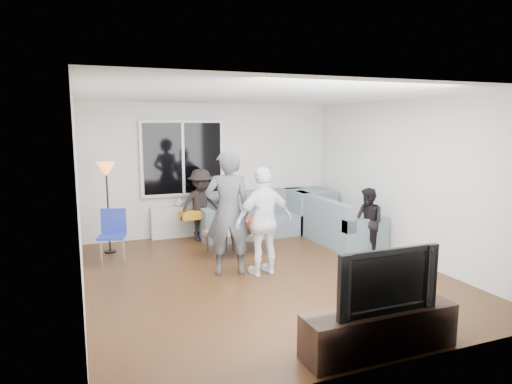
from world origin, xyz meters
name	(u,v)px	position (x,y,z in m)	size (l,w,h in m)	color
floor	(265,276)	(0.00, 0.00, -0.02)	(5.00, 5.50, 0.04)	#56351C
ceiling	(265,94)	(0.00, 0.00, 2.62)	(5.00, 5.50, 0.04)	white
wall_back	(212,169)	(0.00, 2.77, 1.30)	(5.00, 0.04, 2.60)	silver
wall_front	(387,231)	(0.00, -2.77, 1.30)	(5.00, 0.04, 2.60)	silver
wall_left	(77,199)	(-2.52, 0.00, 1.30)	(0.04, 5.50, 2.60)	silver
wall_right	(406,180)	(2.52, 0.00, 1.30)	(0.04, 5.50, 2.60)	silver
window_frame	(183,158)	(-0.60, 2.69, 1.55)	(1.62, 0.06, 1.47)	white
window_glass	(183,158)	(-0.60, 2.65, 1.55)	(1.50, 0.02, 1.35)	black
window_mullion	(183,158)	(-0.60, 2.64, 1.55)	(0.05, 0.03, 1.35)	white
radiator	(185,221)	(-0.60, 2.65, 0.31)	(1.30, 0.12, 0.62)	silver
potted_plant	(200,196)	(-0.28, 2.62, 0.80)	(0.19, 0.16, 0.35)	#2E6026
vase	(179,202)	(-0.70, 2.62, 0.71)	(0.16, 0.16, 0.17)	silver
sofa_back_section	(256,214)	(0.76, 2.27, 0.42)	(2.30, 0.85, 0.85)	slate
sofa_right_section	(337,219)	(2.02, 1.27, 0.42)	(0.85, 2.00, 0.85)	slate
sofa_corner	(310,210)	(1.97, 2.27, 0.42)	(0.85, 0.85, 0.85)	slate
cushion_yellow	(190,215)	(-0.58, 2.25, 0.51)	(0.38, 0.32, 0.14)	gold
cushion_red	(199,214)	(-0.40, 2.33, 0.51)	(0.36, 0.30, 0.13)	maroon
coffee_table	(239,241)	(0.03, 1.24, 0.20)	(1.10, 0.60, 0.40)	#AD8253
pitcher	(243,226)	(0.08, 1.12, 0.49)	(0.17, 0.17, 0.17)	maroon
side_chair	(112,237)	(-2.05, 1.40, 0.43)	(0.40, 0.40, 0.86)	#24349F
floor_lamp	(108,208)	(-2.05, 2.06, 0.78)	(0.32, 0.32, 1.56)	orange
player_left	(228,213)	(-0.48, 0.24, 0.93)	(0.68, 0.44, 1.86)	#45464A
player_right	(264,221)	(0.01, 0.05, 0.80)	(0.94, 0.39, 1.60)	white
spectator_right	(368,222)	(2.02, 0.30, 0.57)	(0.56, 0.43, 1.15)	black
spectator_back	(201,205)	(-0.35, 2.30, 0.68)	(0.88, 0.51, 1.37)	black
tv_console	(379,330)	(0.18, -2.50, 0.22)	(1.60, 0.40, 0.44)	#322219
television	(382,278)	(0.18, -2.50, 0.76)	(1.10, 0.14, 0.63)	black
bottle_e	(252,220)	(0.34, 1.39, 0.51)	(0.07, 0.07, 0.22)	black
bottle_d	(251,223)	(0.22, 1.16, 0.53)	(0.07, 0.07, 0.25)	#D84913
bottle_c	(238,223)	(0.06, 1.37, 0.50)	(0.07, 0.07, 0.19)	black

